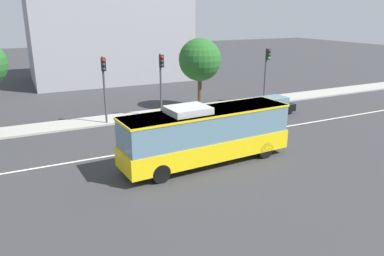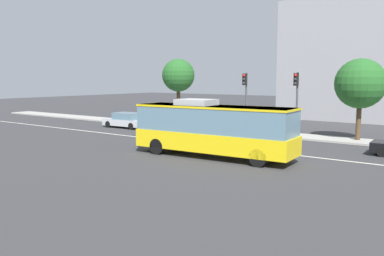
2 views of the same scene
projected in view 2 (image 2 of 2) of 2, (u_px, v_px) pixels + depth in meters
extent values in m
plane|color=#333335|center=(255.00, 151.00, 26.60)|extent=(160.00, 160.00, 0.00)
cube|color=#9E9B93|center=(298.00, 136.00, 32.70)|extent=(80.00, 2.70, 0.14)
cube|color=silver|center=(255.00, 150.00, 26.60)|extent=(76.00, 0.16, 0.01)
cube|color=yellow|center=(213.00, 141.00, 24.28)|extent=(10.13, 3.06, 1.10)
cube|color=slate|center=(213.00, 119.00, 24.12)|extent=(9.92, 2.97, 1.58)
cube|color=yellow|center=(214.00, 107.00, 24.03)|extent=(10.02, 3.03, 0.12)
cube|color=#B2B2B2|center=(196.00, 102.00, 24.64)|extent=(2.30, 1.92, 0.36)
cylinder|color=black|center=(274.00, 152.00, 23.44)|extent=(1.02, 0.36, 1.00)
cylinder|color=black|center=(258.00, 158.00, 21.60)|extent=(1.02, 0.36, 1.00)
cylinder|color=black|center=(177.00, 142.00, 27.08)|extent=(1.02, 0.36, 1.00)
cylinder|color=black|center=(157.00, 146.00, 25.24)|extent=(1.02, 0.36, 1.00)
cube|color=#B7BABF|center=(125.00, 122.00, 38.91)|extent=(4.56, 1.95, 0.60)
cube|color=slate|center=(127.00, 116.00, 38.70)|extent=(2.57, 1.74, 0.64)
cylinder|color=black|center=(108.00, 124.00, 39.11)|extent=(0.65, 0.24, 0.64)
cylinder|color=black|center=(120.00, 123.00, 40.43)|extent=(0.65, 0.24, 0.64)
cylinder|color=black|center=(131.00, 126.00, 37.45)|extent=(0.65, 0.24, 0.64)
cylinder|color=black|center=(143.00, 125.00, 38.77)|extent=(0.65, 0.24, 0.64)
cylinder|color=black|center=(383.00, 152.00, 24.38)|extent=(0.65, 0.25, 0.64)
cylinder|color=#47474C|center=(297.00, 106.00, 31.40)|extent=(0.16, 0.16, 5.20)
cube|color=black|center=(296.00, 79.00, 30.93)|extent=(0.33, 0.29, 0.96)
sphere|color=red|center=(295.00, 75.00, 30.77)|extent=(0.22, 0.22, 0.22)
sphere|color=#2D2D2D|center=(295.00, 79.00, 30.81)|extent=(0.22, 0.22, 0.22)
sphere|color=#2D2D2D|center=(295.00, 84.00, 30.85)|extent=(0.22, 0.22, 0.22)
cylinder|color=#47474C|center=(246.00, 104.00, 34.12)|extent=(0.16, 0.16, 5.20)
cube|color=black|center=(245.00, 79.00, 33.65)|extent=(0.33, 0.29, 0.96)
sphere|color=red|center=(244.00, 75.00, 33.49)|extent=(0.22, 0.22, 0.22)
sphere|color=#2D2D2D|center=(244.00, 79.00, 33.53)|extent=(0.22, 0.22, 0.22)
sphere|color=#2D2D2D|center=(244.00, 83.00, 33.57)|extent=(0.22, 0.22, 0.22)
cylinder|color=#4C3823|center=(358.00, 122.00, 30.20)|extent=(0.36, 0.36, 2.96)
sphere|color=#235B23|center=(360.00, 84.00, 29.85)|extent=(3.71, 3.71, 3.71)
cylinder|color=#4C3823|center=(178.00, 107.00, 39.30)|extent=(0.36, 0.36, 3.85)
sphere|color=#235B23|center=(178.00, 75.00, 38.93)|extent=(3.14, 3.14, 3.14)
cube|color=#939399|center=(374.00, 60.00, 46.76)|extent=(18.87, 12.53, 13.60)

